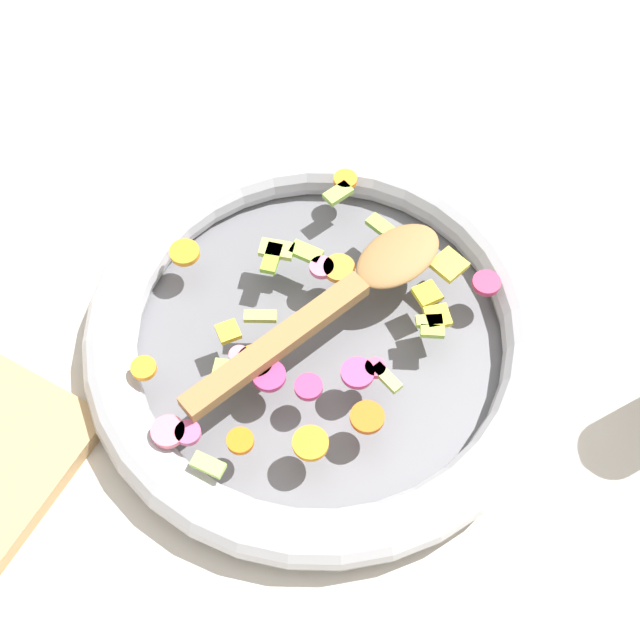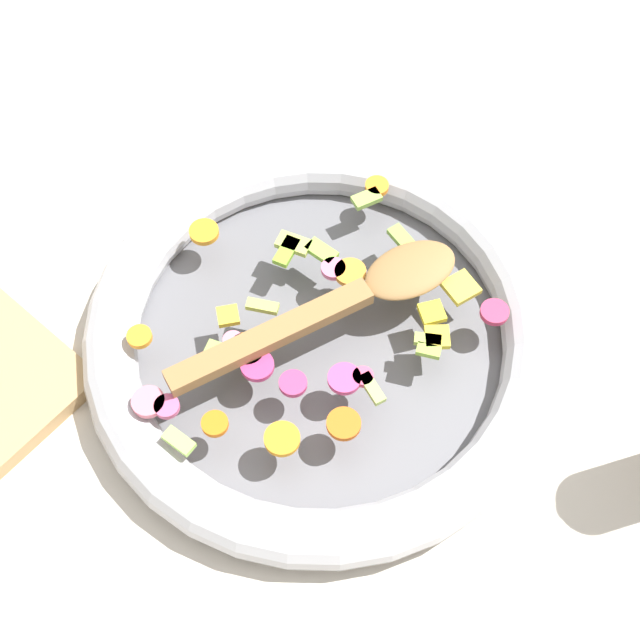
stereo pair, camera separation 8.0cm
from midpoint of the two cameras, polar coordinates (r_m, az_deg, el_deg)
ground_plane at (r=0.84m, az=2.71°, el=-1.94°), size 4.00×4.00×0.00m
skillet at (r=0.82m, az=2.77°, el=-1.22°), size 0.44×0.44×0.05m
chopped_vegetables at (r=0.79m, az=1.97°, el=-0.84°), size 0.34×0.30×0.01m
wooden_spoon at (r=0.80m, az=4.64°, el=1.06°), size 0.28×0.14×0.01m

